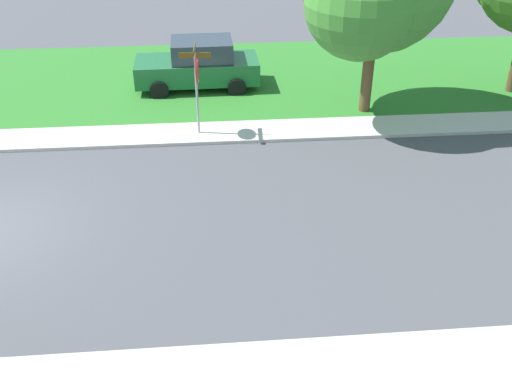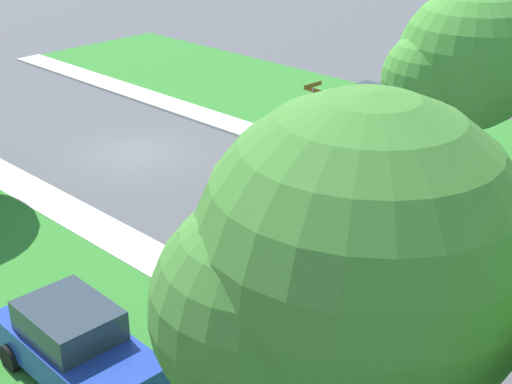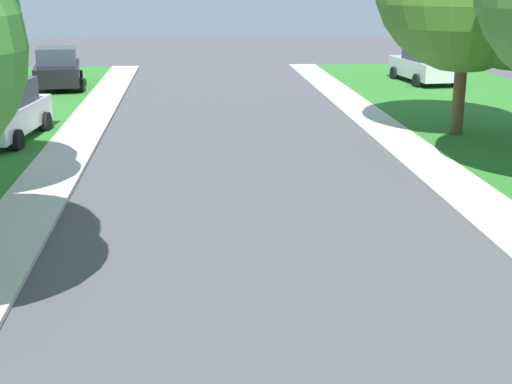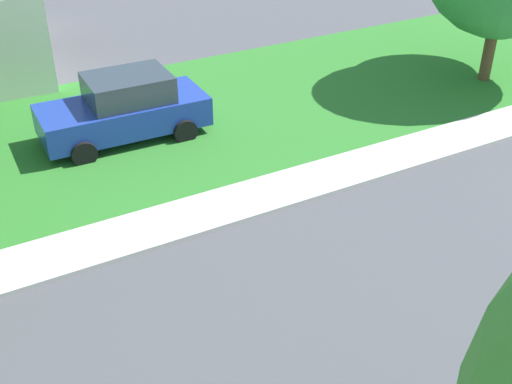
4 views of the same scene
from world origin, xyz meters
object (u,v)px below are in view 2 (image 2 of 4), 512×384
Objects in this scene: tree_corner_large at (459,65)px; car_green_driveway_right at (372,109)px; tree_across_right at (337,272)px; stop_sign_far_corner at (313,106)px; car_blue_across_road at (75,345)px.

car_green_driveway_right is at bearing -118.66° from tree_corner_large.
car_green_driveway_right is at bearing -146.50° from tree_across_right.
stop_sign_far_corner is 0.64× the size of car_green_driveway_right.
car_green_driveway_right is 0.59× the size of tree_across_right.
tree_across_right reaches higher than stop_sign_far_corner.
car_blue_across_road is 1.00× the size of car_green_driveway_right.
tree_across_right is (-1.29, 5.83, 3.67)m from car_blue_across_road.
stop_sign_far_corner is at bearing 0.04° from car_green_driveway_right.
tree_across_right reaches higher than car_green_driveway_right.
stop_sign_far_corner is at bearing -160.25° from car_blue_across_road.
car_green_driveway_right is 6.81m from tree_corner_large.
stop_sign_far_corner is 14.55m from car_blue_across_road.
car_blue_across_road is 18.19m from car_green_driveway_right.
car_blue_across_road and car_green_driveway_right have the same top height.
tree_across_right is (12.37, 10.73, 2.65)m from stop_sign_far_corner.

